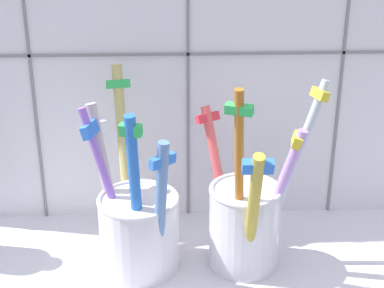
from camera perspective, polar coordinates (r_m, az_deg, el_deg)
counter_slab at (r=61.00cm, az=0.03°, el=-12.39°), size 64.00×22.00×2.00cm
tile_wall_back at (r=63.07cm, az=-0.42°, el=10.42°), size 64.00×2.20×45.00cm
toothbrush_cup_left at (r=58.77cm, az=-5.13°, el=-7.37°), size 9.16×13.23×18.17cm
toothbrush_cup_right at (r=58.76cm, az=5.08°, el=-6.99°), size 12.23×13.79×18.98cm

